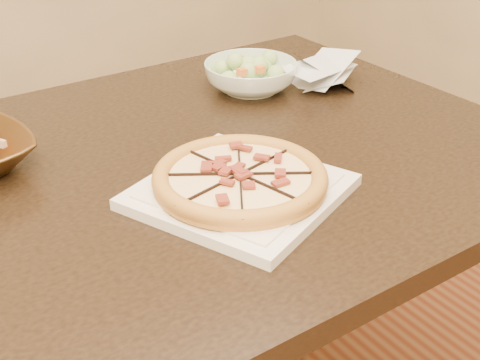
{
  "coord_description": "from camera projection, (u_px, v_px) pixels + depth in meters",
  "views": [
    {
      "loc": [
        -0.5,
        -0.95,
        1.28
      ],
      "look_at": [
        -0.0,
        -0.19,
        0.78
      ],
      "focal_mm": 50.0,
      "sensor_mm": 36.0,
      "label": 1
    }
  ],
  "objects": [
    {
      "name": "dining_table",
      "position": [
        141.0,
        222.0,
        1.16
      ],
      "size": [
        1.46,
        0.96,
        0.75
      ],
      "color": "black",
      "rests_on": "floor"
    },
    {
      "name": "plate",
      "position": [
        240.0,
        191.0,
        1.04
      ],
      "size": [
        0.37,
        0.37,
        0.02
      ],
      "color": "silver",
      "rests_on": "dining_table"
    },
    {
      "name": "pizza",
      "position": [
        240.0,
        178.0,
        1.03
      ],
      "size": [
        0.27,
        0.27,
        0.03
      ],
      "color": "#BA7D26",
      "rests_on": "plate"
    },
    {
      "name": "salad_bowl",
      "position": [
        251.0,
        77.0,
        1.43
      ],
      "size": [
        0.2,
        0.2,
        0.06
      ],
      "primitive_type": "imported",
      "rotation": [
        0.0,
        0.0,
        0.02
      ],
      "color": "white",
      "rests_on": "dining_table"
    },
    {
      "name": "salad",
      "position": [
        250.0,
        55.0,
        1.41
      ],
      "size": [
        0.09,
        0.1,
        0.04
      ],
      "color": "#B1C675",
      "rests_on": "salad_bowl"
    },
    {
      "name": "cling_film",
      "position": [
        325.0,
        76.0,
        1.45
      ],
      "size": [
        0.2,
        0.18,
        0.05
      ],
      "primitive_type": null,
      "rotation": [
        0.0,
        0.0,
        0.32
      ],
      "color": "white",
      "rests_on": "dining_table"
    }
  ]
}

